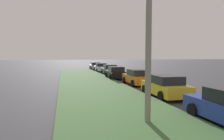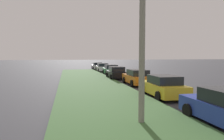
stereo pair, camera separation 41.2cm
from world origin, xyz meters
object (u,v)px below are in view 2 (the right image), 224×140
object	(u,v)px
parked_car_orange	(137,77)
streetlight	(150,15)
parked_car_green	(111,70)
parked_car_white	(102,67)
parked_car_yellow	(163,86)
parked_car_silver	(97,66)
parked_car_black	(116,73)

from	to	relation	value
parked_car_orange	streetlight	size ratio (longest dim) A/B	0.57
parked_car_green	parked_car_white	xyz separation A→B (m)	(6.70, 0.13, 0.00)
parked_car_yellow	parked_car_white	xyz separation A→B (m)	(23.93, 0.10, 0.00)
parked_car_white	parked_car_silver	xyz separation A→B (m)	(5.42, 0.13, 0.00)
parked_car_yellow	parked_car_black	bearing A→B (deg)	2.64
parked_car_orange	parked_car_black	distance (m)	5.79
parked_car_black	parked_car_white	world-z (taller)	same
parked_car_orange	parked_car_silver	size ratio (longest dim) A/B	1.00
parked_car_yellow	parked_car_white	bearing A→B (deg)	0.81
parked_car_black	streetlight	distance (m)	17.49
parked_car_orange	parked_car_silver	distance (m)	23.27
parked_car_white	streetlight	bearing A→B (deg)	173.47
parked_car_white	streetlight	size ratio (longest dim) A/B	0.58
parked_car_yellow	parked_car_silver	world-z (taller)	same
parked_car_orange	parked_car_green	distance (m)	11.15
parked_car_white	parked_car_silver	distance (m)	5.42
parked_car_yellow	parked_car_green	distance (m)	17.23
streetlight	parked_car_yellow	bearing A→B (deg)	-31.07
parked_car_black	streetlight	world-z (taller)	streetlight
streetlight	parked_car_silver	bearing A→B (deg)	-4.69
parked_car_orange	streetlight	bearing A→B (deg)	163.46
parked_car_orange	streetlight	xyz separation A→B (m)	(-11.15, 3.32, 3.67)
parked_car_green	streetlight	bearing A→B (deg)	173.03
parked_car_black	parked_car_white	xyz separation A→B (m)	(12.10, -0.33, 0.00)
parked_car_silver	streetlight	bearing A→B (deg)	175.72
parked_car_yellow	parked_car_black	distance (m)	11.84
parked_car_silver	parked_car_yellow	bearing A→B (deg)	-179.13
parked_car_orange	parked_car_green	bearing A→B (deg)	1.19
parked_car_green	parked_car_silver	size ratio (longest dim) A/B	1.00
parked_car_orange	streetlight	distance (m)	12.20
parked_car_yellow	parked_car_orange	xyz separation A→B (m)	(6.08, -0.26, 0.00)
parked_car_green	parked_car_orange	bearing A→B (deg)	-177.91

